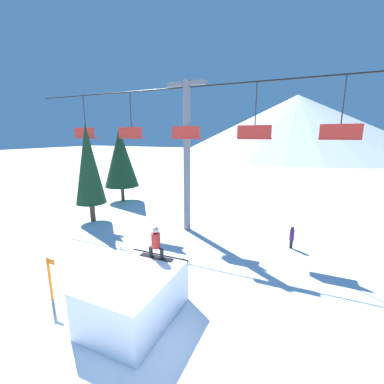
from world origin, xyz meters
The scene contains 9 objects.
ground_plane centered at (0.00, 0.00, 0.00)m, with size 220.00×220.00×0.00m, color white.
mountain_ridge centered at (0.00, 84.87, 9.10)m, with size 75.13×75.13×18.20m.
snow_ramp centered at (-0.89, 0.99, 0.79)m, with size 2.38×3.25×1.58m.
snowboarder centered at (-0.87, 2.32, 2.17)m, with size 1.32×0.33×1.20m.
chairlift centered at (-2.82, 9.16, 5.44)m, with size 23.65×0.44×9.08m.
pine_tree_near centered at (-9.69, 8.02, 4.02)m, with size 2.04×2.04×6.78m.
pine_tree_far centered at (-11.39, 13.48, 3.99)m, with size 3.03×3.03×6.60m.
trail_marker centered at (-4.30, 0.52, 0.91)m, with size 0.41×0.10×1.70m.
distant_skier centered at (3.52, 8.86, 0.67)m, with size 0.24×0.24×1.23m.
Camera 1 is at (3.84, -5.09, 5.98)m, focal length 24.00 mm.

